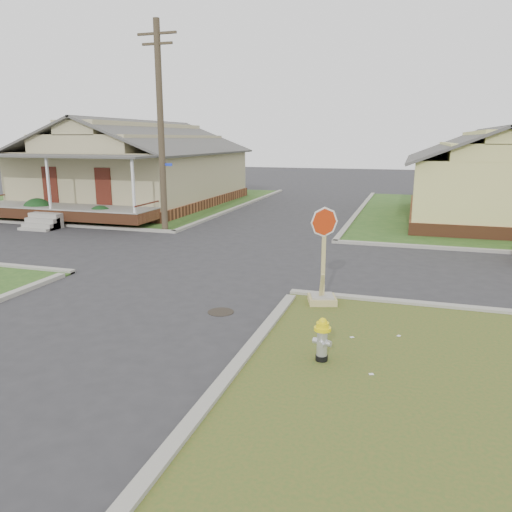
% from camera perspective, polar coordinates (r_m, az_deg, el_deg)
% --- Properties ---
extents(ground, '(120.00, 120.00, 0.00)m').
position_cam_1_polar(ground, '(13.60, -11.96, -4.68)').
color(ground, '#2A2A2C').
rests_on(ground, ground).
extents(verge_far_left, '(19.00, 19.00, 0.05)m').
position_cam_1_polar(verge_far_left, '(35.36, -16.22, 6.11)').
color(verge_far_left, '#274C1B').
rests_on(verge_far_left, ground).
extents(curbs, '(80.00, 40.00, 0.12)m').
position_cam_1_polar(curbs, '(17.95, -4.19, -0.03)').
color(curbs, gray).
rests_on(curbs, ground).
extents(manhole, '(0.64, 0.64, 0.01)m').
position_cam_1_polar(manhole, '(12.26, -4.04, -6.39)').
color(manhole, black).
rests_on(manhole, ground).
extents(corner_house, '(10.10, 15.50, 5.30)m').
position_cam_1_polar(corner_house, '(32.46, -13.28, 9.69)').
color(corner_house, brown).
rests_on(corner_house, ground).
extents(side_house_yellow, '(7.60, 11.60, 4.70)m').
position_cam_1_polar(side_house_yellow, '(28.02, 24.89, 8.11)').
color(side_house_yellow, brown).
rests_on(side_house_yellow, ground).
extents(utility_pole, '(1.80, 0.28, 9.00)m').
position_cam_1_polar(utility_pole, '(22.78, -10.84, 14.42)').
color(utility_pole, '#3A2F21').
rests_on(utility_pole, ground).
extents(fire_hydrant, '(0.32, 0.32, 0.85)m').
position_cam_1_polar(fire_hydrant, '(9.50, 7.58, -9.19)').
color(fire_hydrant, black).
rests_on(fire_hydrant, ground).
extents(stop_sign, '(0.70, 0.68, 2.46)m').
position_cam_1_polar(stop_sign, '(12.69, 7.62, -3.06)').
color(stop_sign, '#9E8D55').
rests_on(stop_sign, ground).
extents(hedge_left, '(1.49, 1.22, 1.14)m').
position_cam_1_polar(hedge_left, '(27.47, -23.68, 4.84)').
color(hedge_left, '#163D1A').
rests_on(hedge_left, verge_far_left).
extents(hedge_right, '(1.31, 1.07, 1.00)m').
position_cam_1_polar(hedge_right, '(25.09, -17.35, 4.50)').
color(hedge_right, '#163D1A').
rests_on(hedge_right, verge_far_left).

